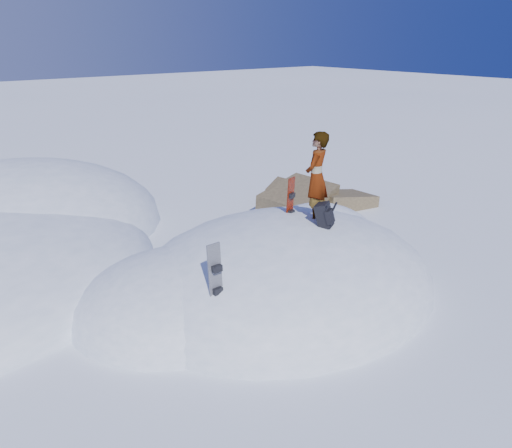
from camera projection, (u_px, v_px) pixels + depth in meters
ground at (283, 286)px, 10.91m from camera, size 120.00×120.00×0.00m
snow_mound at (270, 285)px, 10.99m from camera, size 8.00×6.00×3.00m
rock_outcrop at (309, 214)px, 15.27m from camera, size 4.68×4.41×1.68m
snowboard_red at (290, 206)px, 11.07m from camera, size 0.26×0.20×1.33m
snowboard_dark at (216, 282)px, 8.51m from camera, size 0.27×0.17×1.41m
backpack at (325, 216)px, 10.29m from camera, size 0.50×0.55×0.60m
gear_pile at (239, 340)px, 8.77m from camera, size 0.99×0.76×0.26m
person at (316, 177)px, 10.53m from camera, size 0.83×0.72×1.93m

